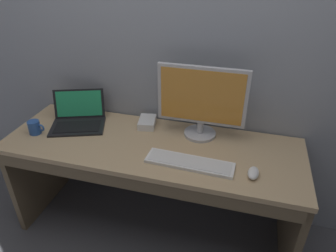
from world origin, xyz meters
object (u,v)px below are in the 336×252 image
object	(u,v)px
external_monitor	(202,101)
wired_keyboard	(190,163)
computer_mouse	(253,173)
external_drive_box	(147,122)
coffee_mug	(35,127)
laptop_black	(78,118)

from	to	relation	value
external_monitor	wired_keyboard	distance (m)	0.38
external_monitor	computer_mouse	bearing A→B (deg)	-42.72
external_drive_box	wired_keyboard	bearing A→B (deg)	-43.14
external_monitor	computer_mouse	world-z (taller)	external_monitor
external_monitor	external_drive_box	world-z (taller)	external_monitor
wired_keyboard	coffee_mug	world-z (taller)	coffee_mug
wired_keyboard	coffee_mug	xyz separation A→B (m)	(-1.01, 0.05, 0.03)
external_monitor	coffee_mug	size ratio (longest dim) A/B	4.79
external_monitor	wired_keyboard	bearing A→B (deg)	-89.89
external_monitor	laptop_black	bearing A→B (deg)	-175.17
laptop_black	external_monitor	bearing A→B (deg)	4.83
external_drive_box	computer_mouse	bearing A→B (deg)	-26.55
coffee_mug	laptop_black	bearing A→B (deg)	41.38
coffee_mug	external_monitor	bearing A→B (deg)	13.80
computer_mouse	external_monitor	bearing A→B (deg)	142.35
laptop_black	computer_mouse	xyz separation A→B (m)	(1.14, -0.24, -0.02)
external_drive_box	laptop_black	bearing A→B (deg)	-166.93
wired_keyboard	external_drive_box	world-z (taller)	external_drive_box
computer_mouse	coffee_mug	world-z (taller)	coffee_mug
laptop_black	external_monitor	world-z (taller)	external_monitor
computer_mouse	coffee_mug	bearing A→B (deg)	-177.65
wired_keyboard	external_drive_box	bearing A→B (deg)	136.86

